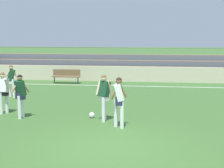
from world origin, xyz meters
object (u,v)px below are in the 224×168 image
player_dark_dropping_back (20,92)px  player_dark_challenging (11,78)px  player_white_deep_cover (3,89)px  player_white_wide_right (119,98)px  bleacher_stand (120,65)px  player_dark_wide_left (104,94)px  bench_near_bin (66,75)px  soccer_ball (92,115)px

player_dark_dropping_back → player_dark_challenging: size_ratio=1.02×
player_dark_challenging → player_white_deep_cover: 3.65m
player_white_wide_right → player_white_deep_cover: size_ratio=1.04×
player_white_wide_right → player_dark_challenging: size_ratio=1.06×
bleacher_stand → player_dark_wide_left: (0.74, -12.93, 0.12)m
bench_near_bin → player_dark_challenging: 5.24m
bleacher_stand → bench_near_bin: bearing=-128.8°
bleacher_stand → player_white_wide_right: bleacher_stand is taller
bench_near_bin → player_dark_wide_left: player_dark_wide_left is taller
soccer_ball → bench_near_bin: bearing=110.9°
player_dark_wide_left → player_white_deep_cover: size_ratio=1.02×
player_dark_wide_left → soccer_ball: 1.11m
bench_near_bin → player_white_deep_cover: size_ratio=1.08×
bench_near_bin → player_dark_dropping_back: size_ratio=1.09×
player_dark_wide_left → player_white_deep_cover: player_dark_wide_left is taller
soccer_ball → bleacher_stand: bearing=91.0°
player_dark_dropping_back → player_white_deep_cover: player_white_deep_cover is taller
player_dark_wide_left → soccer_ball: size_ratio=7.71×
player_dark_challenging → soccer_ball: 6.11m
player_dark_challenging → player_dark_wide_left: bearing=-37.3°
player_white_wide_right → player_white_deep_cover: 4.97m
bleacher_stand → player_white_wide_right: size_ratio=12.09×
player_white_wide_right → soccer_ball: size_ratio=7.83×
player_dark_wide_left → player_dark_dropping_back: player_dark_wide_left is taller
player_white_wide_right → player_dark_dropping_back: (-3.80, 0.82, -0.05)m
bench_near_bin → player_white_deep_cover: player_white_deep_cover is taller
bleacher_stand → bench_near_bin: 4.97m
player_dark_dropping_back → player_dark_challenging: 4.58m
player_dark_dropping_back → player_dark_challenging: (-2.15, 4.04, -0.02)m
bench_near_bin → player_dark_dropping_back: bearing=-85.7°
player_dark_challenging → soccer_ball: player_dark_challenging is taller
bleacher_stand → player_dark_dropping_back: 13.13m
bleacher_stand → bench_near_bin: (-3.11, -3.86, -0.35)m
player_white_deep_cover → player_dark_wide_left: bearing=-8.4°
player_white_deep_cover → soccer_ball: 3.72m
bench_near_bin → player_white_deep_cover: (-0.28, -8.45, 0.44)m
soccer_ball → player_dark_wide_left: bearing=-36.0°
bench_near_bin → player_dark_challenging: player_dark_challenging is taller
player_dark_wide_left → player_white_deep_cover: (-4.13, 0.61, -0.02)m
player_dark_challenging → player_white_deep_cover: player_white_deep_cover is taller
bench_near_bin → player_dark_challenging: (-1.48, -5.01, 0.41)m
player_dark_dropping_back → bleacher_stand: bearing=79.3°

